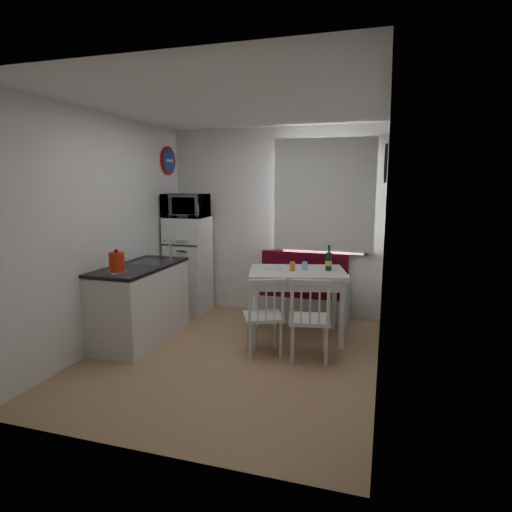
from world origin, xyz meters
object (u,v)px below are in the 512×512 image
Objects in this scene: kitchen_counter at (141,302)px; kettle at (117,262)px; wine_bottle at (329,258)px; microwave at (185,206)px; chair_right at (308,311)px; dining_table at (297,278)px; bench at (302,297)px; chair_left at (261,308)px; fridge at (189,264)px.

kitchen_counter is 5.21× the size of kettle.
kettle is at bearing -149.96° from wine_bottle.
wine_bottle is (2.07, -0.51, -0.55)m from microwave.
microwave reaches higher than chair_right.
dining_table is 0.44m from wine_bottle.
bench reaches higher than dining_table.
microwave reaches higher than dining_table.
bench is 0.89m from dining_table.
kettle is (0.03, -1.69, -0.50)m from microwave.
kettle reaches higher than wine_bottle.
bench is 2.35× the size of chair_left.
chair_right is 2.54m from microwave.
bench is at bearing 58.25° from chair_left.
microwave is 2.20m from wine_bottle.
kettle is at bearing -162.21° from dining_table.
bench is 2.56m from kettle.
bench is at bearing 123.14° from wine_bottle.
kettle is (0.03, -1.74, 0.35)m from fridge.
dining_table is at bearing 99.29° from chair_right.
bench is 1.69m from fridge.
kitchen_counter is at bearing -90.90° from fridge.
chair_left is 1.06m from wine_bottle.
kitchen_counter is 2.68× the size of chair_right.
kitchen_counter is 1.26m from fridge.
bench is (1.66, 1.35, -0.16)m from kitchen_counter.
microwave reaches higher than bench.
dining_table is at bearing -164.05° from wine_bottle.
chair_right is (1.99, -0.08, 0.10)m from kitchen_counter.
microwave is at bearing 145.79° from dining_table.
chair_right is at bearing -84.10° from dining_table.
chair_right is at bearing -33.79° from fridge.
kitchen_counter is 2.26m from wine_bottle.
kitchen_counter is 2.23× the size of microwave.
fridge is at bearing 134.82° from chair_right.
chair_left is at bearing 16.31° from kettle.
fridge is at bearing 90.99° from kettle.
microwave is at bearing -174.45° from bench.
kettle is at bearing 171.12° from chair_left.
kettle is 0.84× the size of wine_bottle.
kitchen_counter is 1.04× the size of dining_table.
kitchen_counter is at bearing 95.70° from kettle.
chair_left is 1.09× the size of chair_right.
kitchen_counter is 0.76m from kettle.
kitchen_counter is 1.50m from chair_left.
chair_left is (1.49, -0.07, 0.08)m from kitchen_counter.
wine_bottle is (2.07, -0.56, 0.30)m from fridge.
fridge is at bearing 113.01° from chair_left.
dining_table is 2.03m from kettle.
wine_bottle is at bearing 71.14° from chair_right.
bench is 1.46m from chair_left.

